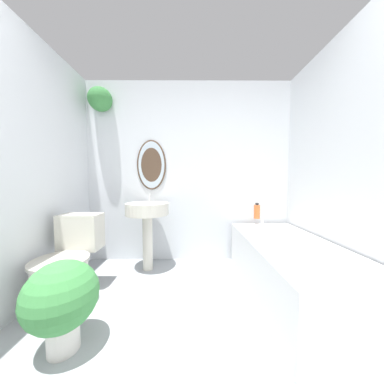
# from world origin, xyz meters

# --- Properties ---
(wall_back) EXTENTS (2.82, 0.30, 2.40)m
(wall_back) POSITION_xyz_m (-0.08, 2.26, 1.26)
(wall_back) COLOR silver
(wall_back) RESTS_ON ground_plane
(wall_left) EXTENTS (0.06, 2.36, 2.40)m
(wall_left) POSITION_xyz_m (-1.38, 1.12, 1.20)
(wall_left) COLOR silver
(wall_left) RESTS_ON ground_plane
(wall_right) EXTENTS (0.06, 2.36, 2.40)m
(wall_right) POSITION_xyz_m (1.38, 1.12, 1.20)
(wall_right) COLOR silver
(wall_right) RESTS_ON ground_plane
(toilet) EXTENTS (0.45, 0.65, 0.75)m
(toilet) POSITION_xyz_m (-1.07, 1.31, 0.32)
(toilet) COLOR beige
(toilet) RESTS_ON ground_plane
(pedestal_sink) EXTENTS (0.51, 0.51, 0.92)m
(pedestal_sink) POSITION_xyz_m (-0.49, 1.94, 0.66)
(pedestal_sink) COLOR beige
(pedestal_sink) RESTS_ON ground_plane
(bathtub) EXTENTS (0.75, 1.61, 0.59)m
(bathtub) POSITION_xyz_m (0.96, 1.38, 0.27)
(bathtub) COLOR silver
(bathtub) RESTS_ON ground_plane
(shampoo_bottle) EXTENTS (0.08, 0.08, 0.20)m
(shampoo_bottle) POSITION_xyz_m (0.89, 2.11, 0.69)
(shampoo_bottle) COLOR #DB6633
(shampoo_bottle) RESTS_ON bathtub
(potted_plant) EXTENTS (0.43, 0.43, 0.58)m
(potted_plant) POSITION_xyz_m (-0.78, 0.81, 0.34)
(potted_plant) COLOR silver
(potted_plant) RESTS_ON ground_plane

